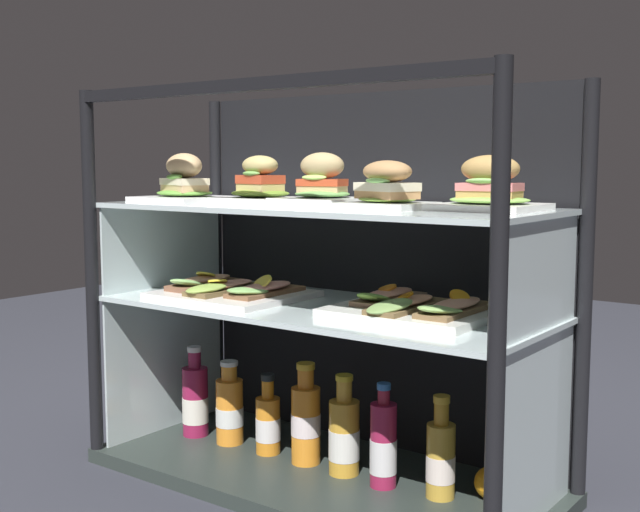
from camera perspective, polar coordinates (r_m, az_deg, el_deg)
ground_plane at (r=2.02m, az=0.00°, el=-15.81°), size 6.00×6.00×0.02m
case_base_deck at (r=2.01m, az=0.00°, el=-15.08°), size 1.11×0.48×0.04m
case_frame at (r=1.99m, az=2.26°, el=-0.79°), size 1.11×0.48×0.93m
riser_lower_tier at (r=1.94m, az=0.00°, el=-9.37°), size 1.05×0.41×0.38m
shelf_lower_glass at (r=1.89m, az=0.00°, el=-3.67°), size 1.06×0.43×0.01m
riser_upper_tier at (r=1.88m, az=0.00°, el=-0.18°), size 1.05×0.41×0.22m
shelf_upper_glass at (r=1.87m, az=0.00°, el=3.36°), size 1.06×0.43×0.01m
plated_roll_sandwich_far_right at (r=2.08m, az=-9.45°, el=4.94°), size 0.21×0.21×0.12m
plated_roll_sandwich_right_of_center at (r=1.99m, az=-4.20°, el=4.87°), size 0.18×0.18×0.11m
plated_roll_sandwich_near_left_corner at (r=1.89m, az=0.15°, el=4.84°), size 0.19×0.19×0.12m
plated_roll_sandwich_left_of_center at (r=1.75m, az=4.69°, el=4.70°), size 0.17×0.17×0.10m
plated_roll_sandwich_far_left at (r=1.72m, az=11.75°, el=4.50°), size 0.20×0.20×0.11m
open_sandwich_tray_near_right_corner at (r=2.02m, az=-6.30°, el=-2.38°), size 0.34×0.30×0.06m
open_sandwich_tray_far_left at (r=1.78m, az=6.65°, el=-3.58°), size 0.34×0.31×0.06m
juice_bottle_near_post at (r=2.23m, az=-8.62°, el=-9.95°), size 0.07×0.07×0.24m
juice_bottle_back_center at (r=2.15m, az=-6.32°, el=-10.59°), size 0.07×0.07×0.22m
juice_bottle_front_middle at (r=2.08m, az=-3.64°, el=-11.58°), size 0.06×0.06×0.20m
juice_bottle_front_left_end at (r=2.00m, az=-1.00°, el=-11.44°), size 0.07×0.07×0.25m
juice_bottle_back_left at (r=1.94m, az=1.69°, el=-12.45°), size 0.07×0.07×0.23m
juice_bottle_back_right at (r=1.88m, az=4.50°, el=-13.06°), size 0.06×0.06×0.24m
juice_bottle_front_second at (r=1.83m, az=8.41°, el=-13.82°), size 0.06×0.06×0.23m
orange_fruit_beside_bottles at (r=1.86m, az=11.81°, el=-15.22°), size 0.07×0.07×0.07m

